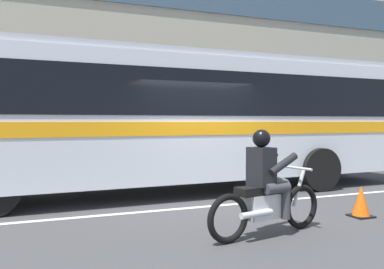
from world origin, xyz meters
name	(u,v)px	position (x,y,z in m)	size (l,w,h in m)	color
ground_plane	(198,201)	(0.00, 0.00, 0.00)	(60.00, 60.00, 0.00)	#3D3D3F
sidewalk_curb	(138,170)	(0.00, 5.10, 0.07)	(28.00, 3.80, 0.15)	#A39E93
lane_center_stripe	(210,206)	(0.00, -0.60, 0.00)	(26.60, 0.14, 0.01)	silver
office_building_facade	(122,39)	(0.00, 7.39, 4.78)	(28.00, 0.89, 9.55)	gray
transit_bus	(172,113)	(-0.17, 1.19, 1.88)	(12.23, 2.99, 3.22)	silver
motorcycle_with_rider	(267,191)	(-0.08, -2.78, 0.66)	(2.12, 0.75, 1.56)	black
fire_hydrant	(250,156)	(3.56, 4.03, 0.52)	(0.22, 0.30, 0.75)	red
traffic_cone	(361,202)	(2.09, -2.40, 0.26)	(0.36, 0.36, 0.55)	#EA590F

